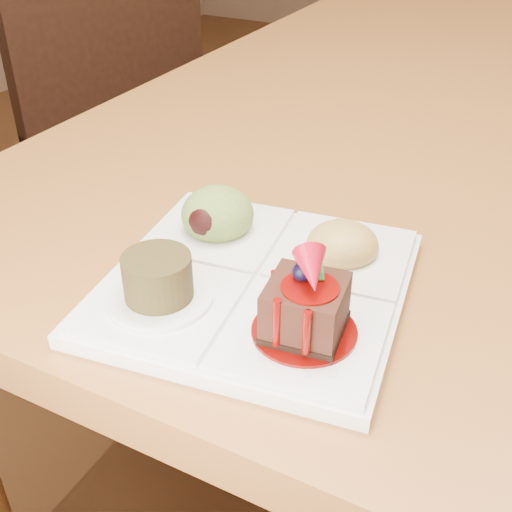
% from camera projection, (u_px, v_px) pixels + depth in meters
% --- Properties ---
extents(ground, '(6.00, 6.00, 0.00)m').
position_uv_depth(ground, '(451.00, 399.00, 1.44)').
color(ground, '#583519').
extents(chair_left, '(0.61, 0.61, 1.07)m').
position_uv_depth(chair_left, '(143.00, 89.00, 1.38)').
color(chair_left, black).
rests_on(chair_left, ground).
extents(sampler_plate, '(0.26, 0.26, 0.09)m').
position_uv_depth(sampler_plate, '(255.00, 271.00, 0.51)').
color(sampler_plate, white).
rests_on(sampler_plate, dining_table).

